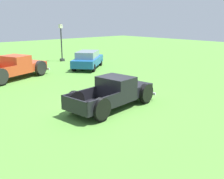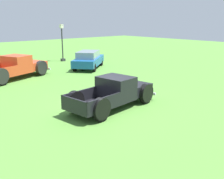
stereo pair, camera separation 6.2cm
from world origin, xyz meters
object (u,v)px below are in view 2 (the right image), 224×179
lamp_post_near (62,42)px  pickup_truck_behind_left (18,67)px  pickup_truck_foreground (117,92)px  picnic_table (16,61)px  sedan_distant_b (88,59)px

lamp_post_near → pickup_truck_behind_left: bearing=-144.5°
pickup_truck_foreground → lamp_post_near: size_ratio=1.36×
pickup_truck_foreground → picnic_table: (0.70, 13.70, -0.20)m
picnic_table → sedan_distant_b: bearing=-46.8°
pickup_truck_behind_left → lamp_post_near: (6.52, 4.64, 1.14)m
pickup_truck_foreground → lamp_post_near: lamp_post_near is taller
sedan_distant_b → lamp_post_near: 5.07m
lamp_post_near → pickup_truck_foreground: bearing=-111.8°
lamp_post_near → picnic_table: (-4.88, -0.26, -1.41)m
pickup_truck_foreground → sedan_distant_b: bearing=60.7°
pickup_truck_foreground → picnic_table: 13.72m
pickup_truck_foreground → pickup_truck_behind_left: size_ratio=0.88×
sedan_distant_b → picnic_table: (-4.38, 4.65, -0.27)m
sedan_distant_b → pickup_truck_foreground: bearing=-119.3°
pickup_truck_behind_left → lamp_post_near: bearing=35.5°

